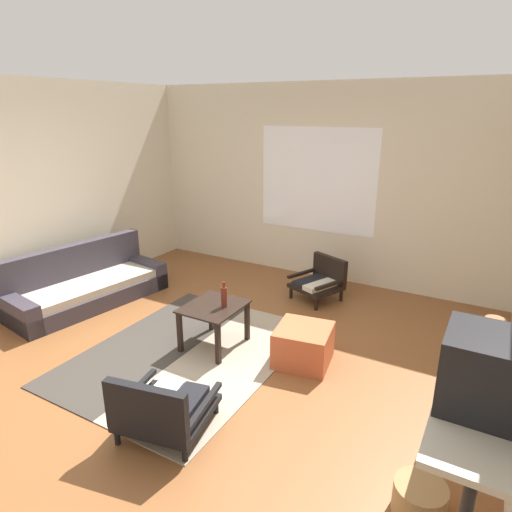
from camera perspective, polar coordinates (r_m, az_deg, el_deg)
ground_plane at (r=4.30m, az=-8.76°, el=-14.93°), size 7.80×7.80×0.00m
far_wall_with_window at (r=6.34m, az=8.09°, el=9.25°), size 5.60×0.13×2.70m
side_wall_left at (r=5.91m, az=-28.42°, el=6.55°), size 0.12×6.60×2.70m
area_rug at (r=4.62m, az=-8.86°, el=-12.23°), size 1.84×2.40×0.01m
couch at (r=5.98m, az=-21.05°, el=-3.68°), size 1.01×2.01×0.73m
coffee_table at (r=4.54m, az=-5.46°, el=-7.44°), size 0.54×0.62×0.46m
armchair_by_window at (r=5.75m, az=8.31°, el=-3.07°), size 0.71×0.70×0.54m
armchair_striped_foreground at (r=3.54m, az=-12.07°, el=-18.80°), size 0.75×0.74×0.56m
ottoman_orange at (r=4.37m, az=6.14°, el=-11.38°), size 0.58×0.58×0.37m
console_shelf at (r=3.00m, az=27.17°, el=-16.13°), size 0.47×1.56×0.84m
crt_television at (r=2.66m, az=27.77°, el=-13.16°), size 0.45×0.43×0.42m
clay_vase at (r=3.23m, az=28.10°, el=-9.72°), size 0.25×0.25×0.27m
glass_bottle at (r=4.43m, az=-4.16°, el=-5.24°), size 0.06×0.06×0.27m
wicker_basket at (r=3.21m, az=20.35°, el=-27.34°), size 0.32×0.32×0.21m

